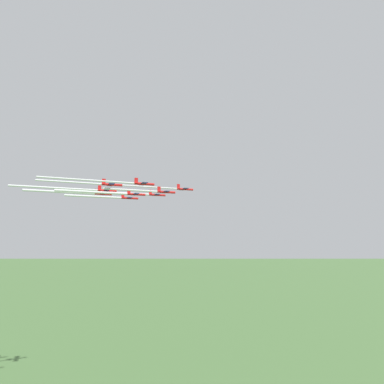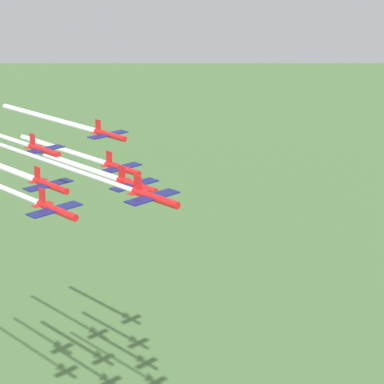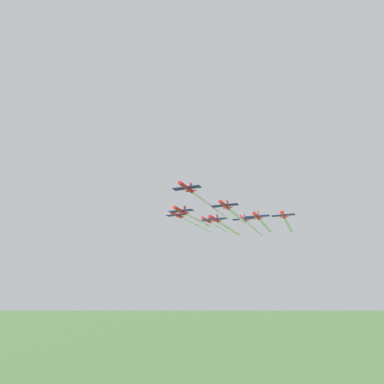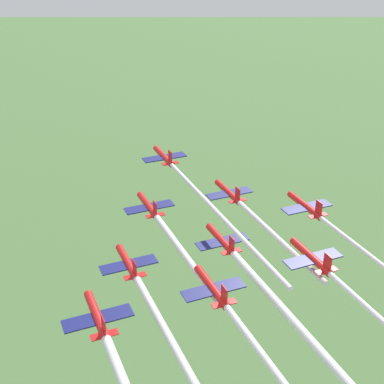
# 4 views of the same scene
# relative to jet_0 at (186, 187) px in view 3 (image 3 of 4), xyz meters

# --- Properties ---
(jet_0) EXTENTS (10.15, 10.49, 3.52)m
(jet_0) POSITION_rel_jet_0_xyz_m (0.00, 0.00, 0.00)
(jet_0) COLOR red
(jet_1) EXTENTS (10.15, 10.49, 3.52)m
(jet_1) POSITION_rel_jet_0_xyz_m (-5.20, -16.57, -3.30)
(jet_1) COLOR red
(jet_2) EXTENTS (10.15, 10.49, 3.52)m
(jet_2) POSITION_rel_jet_0_xyz_m (11.96, -12.59, -3.74)
(jet_2) COLOR red
(jet_3) EXTENTS (10.15, 10.49, 3.52)m
(jet_3) POSITION_rel_jet_0_xyz_m (-10.39, -33.14, -5.06)
(jet_3) COLOR red
(jet_4) EXTENTS (10.15, 10.49, 3.52)m
(jet_4) POSITION_rel_jet_0_xyz_m (6.76, -29.17, -4.75)
(jet_4) COLOR red
(jet_5) EXTENTS (10.15, 10.49, 3.52)m
(jet_5) POSITION_rel_jet_0_xyz_m (23.92, -25.19, -1.37)
(jet_5) COLOR red
(jet_6) EXTENTS (10.15, 10.49, 3.52)m
(jet_6) POSITION_rel_jet_0_xyz_m (-15.59, -49.72, -2.14)
(jet_6) COLOR red
(jet_7) EXTENTS (10.15, 10.49, 3.52)m
(jet_7) POSITION_rel_jet_0_xyz_m (1.56, -45.74, -2.38)
(jet_7) COLOR red
(jet_8) EXTENTS (10.15, 10.49, 3.52)m
(jet_8) POSITION_rel_jet_0_xyz_m (18.72, -41.76, -1.49)
(jet_8) COLOR red
(smoke_trail_0) EXTENTS (11.52, 46.39, 0.83)m
(smoke_trail_0) POSITION_rel_jet_0_xyz_m (6.44, -27.79, -0.05)
(smoke_trail_0) COLOR white
(smoke_trail_1) EXTENTS (7.54, 27.79, 1.19)m
(smoke_trail_1) POSITION_rel_jet_0_xyz_m (-0.92, -35.02, -3.35)
(smoke_trail_1) COLOR white
(smoke_trail_2) EXTENTS (7.60, 28.84, 0.99)m
(smoke_trail_2) POSITION_rel_jet_0_xyz_m (16.36, -31.59, -3.79)
(smoke_trail_2) COLOR white
(smoke_trail_3) EXTENTS (8.47, 31.81, 1.19)m
(smoke_trail_3) POSITION_rel_jet_0_xyz_m (-5.65, -53.61, -5.11)
(smoke_trail_3) COLOR white
(smoke_trail_4) EXTENTS (9.71, 36.59, 1.34)m
(smoke_trail_4) POSITION_rel_jet_0_xyz_m (12.06, -52.00, -4.80)
(smoke_trail_4) COLOR white
(smoke_trail_5) EXTENTS (10.86, 43.65, 0.81)m
(smoke_trail_5) POSITION_rel_jet_0_xyz_m (30.04, -51.61, -1.42)
(smoke_trail_5) COLOR white
(smoke_trail_6) EXTENTS (10.23, 38.76, 1.34)m
(smoke_trail_6) POSITION_rel_jet_0_xyz_m (-10.05, -73.64, -2.19)
(smoke_trail_6) COLOR white
(smoke_trail_7) EXTENTS (10.95, 43.24, 1.00)m
(smoke_trail_7) POSITION_rel_jet_0_xyz_m (7.64, -71.94, -2.43)
(smoke_trail_7) COLOR white
(smoke_trail_8) EXTENTS (7.75, 29.96, 0.87)m
(smoke_trail_8) POSITION_rel_jet_0_xyz_m (23.26, -61.33, -1.54)
(smoke_trail_8) COLOR white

